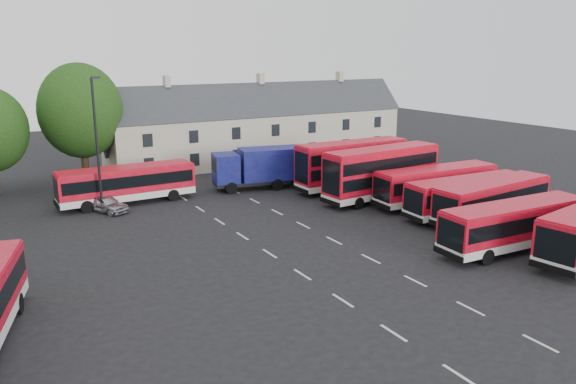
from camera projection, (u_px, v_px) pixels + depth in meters
name	position (u px, v px, depth m)	size (l,w,h in m)	color
ground	(285.00, 264.00, 34.14)	(140.00, 140.00, 0.00)	black
lane_markings	(303.00, 247.00, 37.03)	(5.15, 33.80, 0.01)	beige
terrace_houses	(261.00, 128.00, 65.15)	(35.70, 7.13, 10.06)	beige
bus_row_b	(515.00, 222.00, 36.05)	(11.13, 3.06, 3.12)	silver
bus_row_c	(493.00, 197.00, 42.17)	(11.16, 3.49, 3.11)	silver
bus_row_d	(468.00, 193.00, 43.49)	(10.87, 3.06, 3.04)	silver
bus_row_e	(436.00, 182.00, 46.77)	(11.31, 3.18, 3.16)	silver
bus_dd_south	(382.00, 171.00, 48.04)	(11.29, 3.36, 4.57)	silver
bus_dd_north	(352.00, 162.00, 51.70)	(10.99, 2.56, 4.51)	silver
bus_north	(127.00, 182.00, 47.07)	(11.22, 2.73, 3.17)	silver
box_truck	(261.00, 166.00, 52.26)	(9.03, 4.45, 3.79)	black
silver_car	(106.00, 204.00, 44.90)	(1.62, 4.02, 1.37)	#B3B5BB
lamppost	(97.00, 142.00, 43.25)	(0.74, 0.28, 10.72)	black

